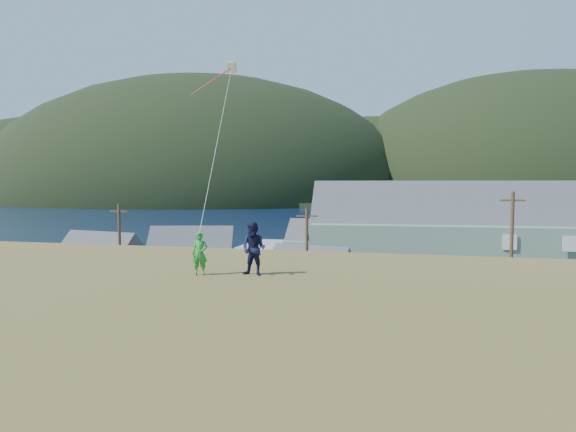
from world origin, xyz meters
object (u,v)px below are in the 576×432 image
object	(u,v)px
shed_palegreen_far	(330,245)
kite_flyer_green	(200,254)
wharf	(328,249)
kite_flyer_navy	(254,249)
lodge	(490,236)
shed_teal	(96,263)
shed_palegreen_near	(191,254)
shed_white	(308,275)

from	to	relation	value
shed_palegreen_far	kite_flyer_green	world-z (taller)	kite_flyer_green
wharf	shed_palegreen_far	bearing A→B (deg)	-80.05
kite_flyer_green	kite_flyer_navy	size ratio (longest dim) A/B	0.81
lodge	shed_teal	bearing A→B (deg)	-167.27
shed_palegreen_near	shed_white	bearing A→B (deg)	-42.75
shed_palegreen_near	kite_flyer_green	size ratio (longest dim) A/B	7.05
shed_white	kite_flyer_navy	xyz separation A→B (m)	(3.56, -27.44, 5.89)
shed_white	wharf	bearing A→B (deg)	109.77
lodge	kite_flyer_navy	world-z (taller)	lodge
shed_teal	shed_palegreen_far	distance (m)	26.89
wharf	lodge	distance (m)	28.77
shed_teal	shed_white	world-z (taller)	shed_teal
shed_palegreen_near	shed_palegreen_far	xyz separation A→B (m)	(13.90, 9.67, 0.20)
wharf	kite_flyer_green	bearing A→B (deg)	-85.16
shed_palegreen_far	kite_flyer_navy	xyz separation A→B (m)	(4.38, -45.09, 5.37)
lodge	kite_flyer_green	distance (m)	42.05
shed_palegreen_near	kite_flyer_green	bearing A→B (deg)	-79.55
lodge	shed_palegreen_near	bearing A→B (deg)	-177.24
kite_flyer_green	shed_palegreen_far	bearing A→B (deg)	82.35
shed_palegreen_near	shed_teal	bearing A→B (deg)	-145.57
lodge	kite_flyer_navy	bearing A→B (deg)	-112.03
shed_teal	shed_palegreen_far	world-z (taller)	shed_palegreen_far
kite_flyer_navy	shed_palegreen_far	bearing A→B (deg)	105.45
shed_white	kite_flyer_navy	world-z (taller)	kite_flyer_navy
wharf	shed_white	distance (m)	31.88
shed_palegreen_near	shed_white	size ratio (longest dim) A/B	1.27
wharf	lodge	xyz separation A→B (m)	(19.92, -20.28, 4.45)
wharf	shed_palegreen_near	world-z (taller)	shed_palegreen_near
shed_palegreen_far	kite_flyer_navy	size ratio (longest dim) A/B	6.12
wharf	kite_flyer_navy	world-z (taller)	kite_flyer_navy
shed_palegreen_near	shed_palegreen_far	bearing A→B (deg)	20.55
shed_teal	shed_palegreen_near	size ratio (longest dim) A/B	0.91
wharf	shed_white	size ratio (longest dim) A/B	3.19
wharf	kite_flyer_green	world-z (taller)	kite_flyer_green
shed_palegreen_far	lodge	bearing A→B (deg)	-14.73
shed_palegreen_near	wharf	bearing A→B (deg)	49.92
shed_palegreen_near	kite_flyer_green	world-z (taller)	kite_flyer_green
shed_teal	kite_flyer_navy	size ratio (longest dim) A/B	5.17
lodge	shed_palegreen_far	bearing A→B (deg)	156.82
shed_teal	shed_palegreen_near	distance (m)	10.14
shed_palegreen_far	shed_palegreen_near	bearing A→B (deg)	-140.13
wharf	kite_flyer_green	size ratio (longest dim) A/B	17.73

